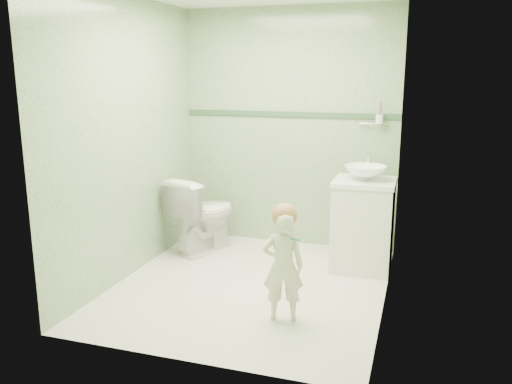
% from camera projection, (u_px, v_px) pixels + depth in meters
% --- Properties ---
extents(ground, '(2.50, 2.50, 0.00)m').
position_uv_depth(ground, '(251.00, 286.00, 4.42)').
color(ground, beige).
rests_on(ground, ground).
extents(room_shell, '(2.50, 2.54, 2.40)m').
position_uv_depth(room_shell, '(250.00, 145.00, 4.15)').
color(room_shell, gray).
rests_on(room_shell, ground).
extents(trim_stripe, '(2.20, 0.02, 0.05)m').
position_uv_depth(trim_stripe, '(289.00, 114.00, 5.26)').
color(trim_stripe, '#325234').
rests_on(trim_stripe, room_shell).
extents(vanity, '(0.52, 0.50, 0.80)m').
position_uv_depth(vanity, '(363.00, 226.00, 4.73)').
color(vanity, silver).
rests_on(vanity, ground).
extents(counter, '(0.54, 0.52, 0.04)m').
position_uv_depth(counter, '(365.00, 182.00, 4.64)').
color(counter, white).
rests_on(counter, vanity).
extents(basin, '(0.37, 0.37, 0.13)m').
position_uv_depth(basin, '(365.00, 173.00, 4.62)').
color(basin, white).
rests_on(basin, counter).
extents(faucet, '(0.03, 0.13, 0.18)m').
position_uv_depth(faucet, '(368.00, 161.00, 4.77)').
color(faucet, silver).
rests_on(faucet, counter).
extents(cup_holder, '(0.26, 0.07, 0.21)m').
position_uv_depth(cup_holder, '(379.00, 119.00, 4.95)').
color(cup_holder, silver).
rests_on(cup_holder, room_shell).
extents(toilet, '(0.65, 0.84, 0.76)m').
position_uv_depth(toilet, '(203.00, 214.00, 5.23)').
color(toilet, white).
rests_on(toilet, ground).
extents(toddler, '(0.34, 0.26, 0.81)m').
position_uv_depth(toddler, '(283.00, 267.00, 3.73)').
color(toddler, beige).
rests_on(toddler, ground).
extents(hair_cap, '(0.18, 0.18, 0.18)m').
position_uv_depth(hair_cap, '(285.00, 216.00, 3.67)').
color(hair_cap, '#A47144').
rests_on(hair_cap, toddler).
extents(teal_toothbrush, '(0.11, 0.14, 0.08)m').
position_uv_depth(teal_toothbrush, '(294.00, 239.00, 3.55)').
color(teal_toothbrush, '#127C54').
rests_on(teal_toothbrush, toddler).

